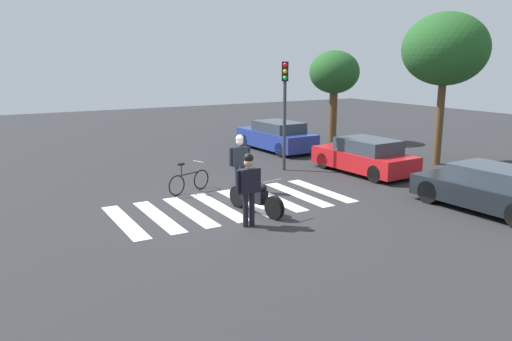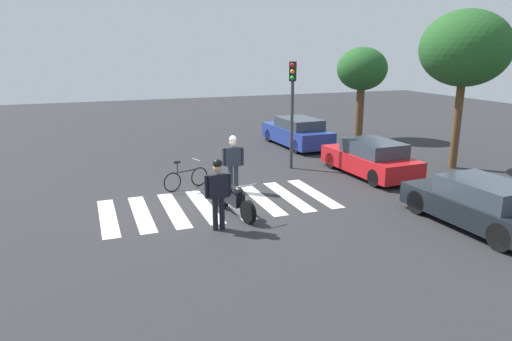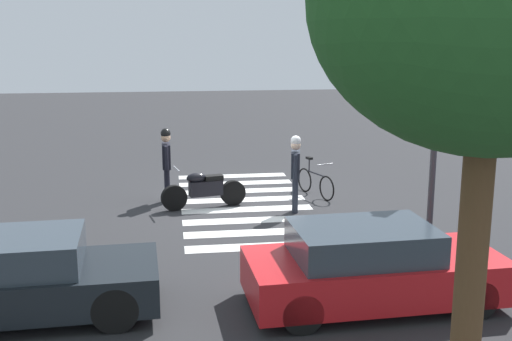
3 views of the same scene
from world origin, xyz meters
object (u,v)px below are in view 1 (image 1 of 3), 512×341
object	(u,v)px
police_motorcycle	(255,197)
car_blue_hatchback	(276,136)
traffic_light_pole	(285,98)
leaning_bicycle	(189,181)
car_red_convertible	(365,157)
officer_on_foot	(249,184)
car_black_suv	(490,189)
officer_by_motorcycle	(240,159)

from	to	relation	value
police_motorcycle	car_blue_hatchback	world-z (taller)	car_blue_hatchback
police_motorcycle	traffic_light_pole	world-z (taller)	traffic_light_pole
leaning_bicycle	car_red_convertible	distance (m)	6.68
car_red_convertible	officer_on_foot	bearing A→B (deg)	-64.62
car_black_suv	traffic_light_pole	xyz separation A→B (m)	(-7.19, -2.00, 2.10)
police_motorcycle	leaning_bicycle	size ratio (longest dim) A/B	1.30
traffic_light_pole	leaning_bicycle	bearing A→B (deg)	-74.13
leaning_bicycle	traffic_light_pole	world-z (taller)	traffic_light_pole
car_blue_hatchback	traffic_light_pole	xyz separation A→B (m)	(3.72, -2.02, 2.06)
traffic_light_pole	police_motorcycle	bearing A→B (deg)	-41.24
leaning_bicycle	officer_by_motorcycle	xyz separation A→B (m)	(0.80, 1.38, 0.70)
car_blue_hatchback	car_black_suv	distance (m)	10.92
leaning_bicycle	car_blue_hatchback	distance (m)	8.08
car_red_convertible	police_motorcycle	bearing A→B (deg)	-69.12
traffic_light_pole	car_blue_hatchback	bearing A→B (deg)	151.52
traffic_light_pole	car_red_convertible	bearing A→B (deg)	50.42
police_motorcycle	leaning_bicycle	bearing A→B (deg)	-165.98
officer_by_motorcycle	car_blue_hatchback	size ratio (longest dim) A/B	0.43
traffic_light_pole	car_black_suv	bearing A→B (deg)	15.54
police_motorcycle	traffic_light_pole	xyz separation A→B (m)	(-4.14, 3.63, 2.26)
leaning_bicycle	car_black_suv	size ratio (longest dim) A/B	0.39
leaning_bicycle	car_red_convertible	size ratio (longest dim) A/B	0.39
officer_on_foot	car_red_convertible	xyz separation A→B (m)	(-3.14, 6.62, -0.47)
car_blue_hatchback	car_black_suv	xyz separation A→B (m)	(10.92, -0.02, -0.04)
leaning_bicycle	car_black_suv	bearing A→B (deg)	46.87
leaning_bicycle	traffic_light_pole	distance (m)	5.10
police_motorcycle	officer_on_foot	world-z (taller)	officer_on_foot
officer_on_foot	car_red_convertible	bearing A→B (deg)	115.38
leaning_bicycle	car_red_convertible	xyz separation A→B (m)	(0.65, 6.64, 0.25)
officer_on_foot	car_black_suv	world-z (taller)	officer_on_foot
officer_by_motorcycle	car_red_convertible	world-z (taller)	officer_by_motorcycle
officer_on_foot	leaning_bicycle	bearing A→B (deg)	-179.63
officer_on_foot	traffic_light_pole	world-z (taller)	traffic_light_pole
traffic_light_pole	officer_by_motorcycle	bearing A→B (deg)	-55.56
police_motorcycle	officer_on_foot	xyz separation A→B (m)	(0.88, -0.70, 0.63)
leaning_bicycle	car_black_suv	xyz separation A→B (m)	(5.96, 6.36, 0.25)
police_motorcycle	officer_on_foot	bearing A→B (deg)	-38.46
officer_on_foot	traffic_light_pole	distance (m)	6.83
car_red_convertible	traffic_light_pole	world-z (taller)	traffic_light_pole
police_motorcycle	car_red_convertible	xyz separation A→B (m)	(-2.26, 5.91, 0.16)
leaning_bicycle	officer_by_motorcycle	world-z (taller)	officer_by_motorcycle
car_red_convertible	car_black_suv	world-z (taller)	car_red_convertible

